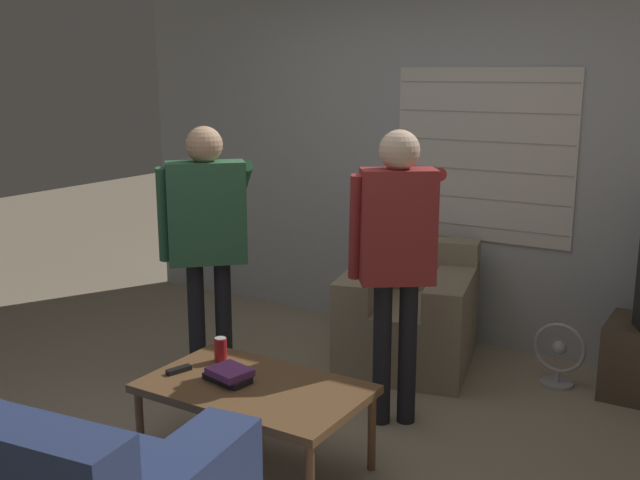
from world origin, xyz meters
The scene contains 10 objects.
ground_plane centered at (0.00, 0.00, 0.00)m, with size 16.00×16.00×0.00m, color gray.
wall_back centered at (0.01, 2.03, 1.28)m, with size 5.20×0.08×2.55m.
armchair_beige centered at (0.10, 1.42, 0.32)m, with size 0.98×1.04×0.78m.
coffee_table centered at (0.05, -0.23, 0.40)m, with size 1.06×0.64×0.43m.
person_left_standing centered at (-0.75, 0.40, 1.01)m, with size 0.52×0.81×1.60m.
person_right_standing centered at (0.40, 0.58, 1.02)m, with size 0.49×0.81×1.61m.
book_stack centered at (-0.08, -0.26, 0.47)m, with size 0.24×0.20×0.07m.
soda_can centered at (-0.28, -0.08, 0.50)m, with size 0.07×0.07×0.13m.
spare_remote centered at (-0.37, -0.30, 0.45)m, with size 0.08×0.14×0.02m.
floor_fan centered at (1.05, 1.54, 0.19)m, with size 0.32×0.20×0.40m.
Camera 1 is at (2.06, -2.91, 1.90)m, focal length 42.00 mm.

